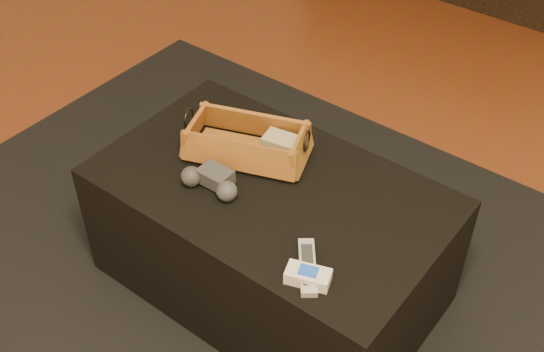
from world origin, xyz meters
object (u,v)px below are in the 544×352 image
Objects in this scene: ottoman at (271,237)px; wicker_basket at (247,143)px; game_controller at (211,181)px; silver_remote at (308,267)px; tv_remote at (240,150)px; cream_gadget at (308,276)px.

wicker_basket is at bearing 154.41° from ottoman.
game_controller is 1.11× the size of silver_remote.
cream_gadget is (0.43, -0.27, -0.00)m from tv_remote.
silver_remote is at bearing -32.65° from wicker_basket.
wicker_basket reaches higher than tv_remote.
wicker_basket reaches higher than cream_gadget.
ottoman is at bearing 42.30° from game_controller.
game_controller is at bearing -137.70° from ottoman.
wicker_basket is at bearing 95.42° from game_controller.
game_controller is (0.02, -0.18, -0.01)m from wicker_basket.
tv_remote is at bearing 100.42° from game_controller.
silver_remote reaches higher than ottoman.
silver_remote is at bearing -11.64° from game_controller.
cream_gadget is (0.41, -0.11, -0.01)m from game_controller.
wicker_basket reaches higher than game_controller.
wicker_basket is (-0.14, 0.07, 0.25)m from ottoman.
tv_remote is 1.15× the size of silver_remote.
game_controller is (-0.12, -0.11, 0.24)m from ottoman.
cream_gadget reaches higher than silver_remote.
tv_remote is (-0.15, 0.05, 0.23)m from ottoman.
wicker_basket is 0.51m from cream_gadget.
silver_remote is (0.40, -0.26, -0.03)m from wicker_basket.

